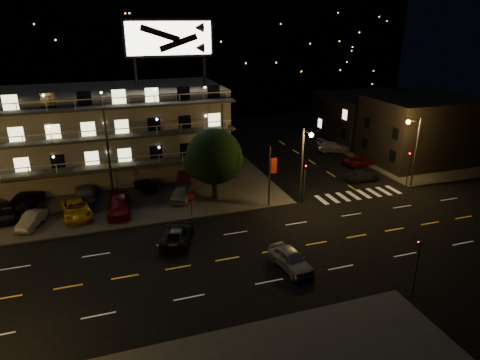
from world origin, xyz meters
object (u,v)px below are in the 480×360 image
object	(u,v)px
road_car_east	(291,259)
lot_car_7	(85,192)
lot_car_2	(76,209)
lot_car_4	(181,192)
side_car_0	(363,176)
tree	(214,158)
road_car_west	(177,234)

from	to	relation	value
road_car_east	lot_car_7	bearing A→B (deg)	120.63
lot_car_2	lot_car_4	xyz separation A→B (m)	(10.46, 0.77, 0.01)
lot_car_2	side_car_0	world-z (taller)	lot_car_2
lot_car_4	road_car_east	size ratio (longest dim) A/B	0.99
lot_car_2	lot_car_7	bearing A→B (deg)	70.68
road_car_east	lot_car_2	bearing A→B (deg)	128.97
lot_car_2	lot_car_7	world-z (taller)	lot_car_2
tree	road_car_east	world-z (taller)	tree
lot_car_4	road_car_west	size ratio (longest dim) A/B	0.88
tree	lot_car_2	xyz separation A→B (m)	(-13.79, 0.20, -3.75)
lot_car_4	road_car_east	world-z (taller)	lot_car_4
lot_car_7	road_car_east	distance (m)	24.17
road_car_east	side_car_0	bearing A→B (deg)	33.91
tree	lot_car_7	xyz separation A→B (m)	(-13.00, 4.26, -3.75)
lot_car_2	lot_car_4	world-z (taller)	lot_car_4
lot_car_4	road_car_west	bearing A→B (deg)	-81.59
lot_car_7	side_car_0	bearing A→B (deg)	171.65
road_car_east	road_car_west	distance (m)	10.26
lot_car_2	road_car_west	bearing A→B (deg)	-51.52
lot_car_4	lot_car_7	size ratio (longest dim) A/B	0.86
tree	lot_car_7	bearing A→B (deg)	161.86
side_car_0	road_car_east	bearing A→B (deg)	132.76
lot_car_7	road_car_west	bearing A→B (deg)	122.14
lot_car_7	side_car_0	distance (m)	31.50
lot_car_4	lot_car_7	world-z (taller)	lot_car_4
lot_car_2	lot_car_7	xyz separation A→B (m)	(0.79, 4.06, -0.00)
tree	lot_car_4	size ratio (longest dim) A/B	1.69
side_car_0	lot_car_2	bearing A→B (deg)	90.19
tree	lot_car_4	world-z (taller)	tree
road_car_east	road_car_west	bearing A→B (deg)	129.19
tree	road_car_east	size ratio (longest dim) A/B	1.68
tree	lot_car_2	bearing A→B (deg)	179.15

